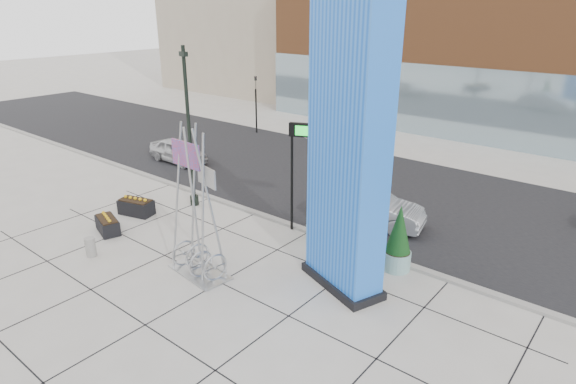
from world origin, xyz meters
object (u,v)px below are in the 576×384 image
Objects in this scene: blue_pylon at (348,145)px; concrete_bollard at (91,247)px; public_art_sculpture at (198,237)px; overhead_street_sign at (308,142)px; lamp_post at (190,144)px; car_white_west at (178,151)px; car_silver_mid at (369,208)px.

blue_pylon reaches higher than concrete_bollard.
concrete_bollard is at bearing -150.01° from public_art_sculpture.
overhead_street_sign is (1.05, 4.80, 2.51)m from public_art_sculpture.
lamp_post is 6.13m from overhead_street_sign.
blue_pylon is 2.20× the size of overhead_street_sign.
blue_pylon is at bearing -58.36° from overhead_street_sign.
public_art_sculpture reaches higher than concrete_bollard.
lamp_post is 9.86× the size of concrete_bollard.
car_silver_mid is (13.30, -0.50, 0.08)m from car_white_west.
lamp_post reaches higher than public_art_sculpture.
car_white_west reaches higher than concrete_bollard.
blue_pylon is at bearing -9.08° from lamp_post.
car_silver_mid is at bearing 78.20° from public_art_sculpture.
blue_pylon is at bearing 37.94° from public_art_sculpture.
blue_pylon reaches higher than lamp_post.
public_art_sculpture is at bearing 22.83° from concrete_bollard.
lamp_post reaches higher than overhead_street_sign.
lamp_post is 6.56m from public_art_sculpture.
car_white_west is at bearing 75.70° from car_silver_mid.
concrete_bollard is 11.19m from car_silver_mid.
public_art_sculpture is 13.33m from car_white_west.
public_art_sculpture reaches higher than overhead_street_sign.
public_art_sculpture is 7.73m from car_silver_mid.
overhead_street_sign is at bearing 165.15° from blue_pylon.
car_white_west is at bearing 125.11° from concrete_bollard.
concrete_bollard is 0.16× the size of overhead_street_sign.
car_silver_mid is (-1.75, 4.75, -4.08)m from blue_pylon.
car_silver_mid is (6.61, 9.02, 0.39)m from concrete_bollard.
lamp_post is 7.32m from car_white_west.
concrete_bollard is at bearing -144.21° from car_white_west.
car_silver_mid is (2.50, 7.29, -0.64)m from public_art_sculpture.
concrete_bollard is (-4.11, -1.73, -1.03)m from public_art_sculpture.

